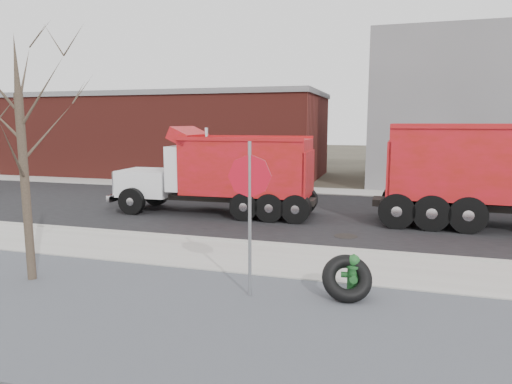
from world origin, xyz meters
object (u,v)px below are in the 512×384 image
(fire_hydrant, at_px, (353,277))
(dump_truck_red_b, at_px, (223,171))
(truck_tire, at_px, (347,278))
(stop_sign, at_px, (250,194))

(fire_hydrant, height_order, dump_truck_red_b, dump_truck_red_b)
(truck_tire, relative_size, stop_sign, 0.37)
(fire_hydrant, bearing_deg, truck_tire, -123.95)
(truck_tire, distance_m, stop_sign, 2.50)
(fire_hydrant, height_order, truck_tire, truck_tire)
(fire_hydrant, distance_m, truck_tire, 0.22)
(fire_hydrant, relative_size, truck_tire, 0.75)
(stop_sign, height_order, dump_truck_red_b, dump_truck_red_b)
(truck_tire, bearing_deg, dump_truck_red_b, 126.22)
(dump_truck_red_b, bearing_deg, fire_hydrant, 125.68)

